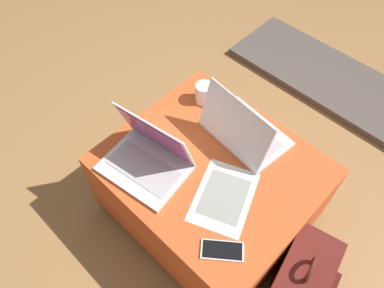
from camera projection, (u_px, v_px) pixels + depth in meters
name	position (u px, v px, depth m)	size (l,w,h in m)	color
ground_plane	(209.00, 211.00, 1.88)	(14.00, 14.00, 0.00)	#9E7042
ottoman	(210.00, 190.00, 1.70)	(0.84, 0.73, 0.43)	maroon
laptop_near	(148.00, 157.00, 1.49)	(0.37, 0.30, 0.25)	silver
laptop_far	(242.00, 130.00, 1.57)	(0.37, 0.27, 0.24)	silver
cell_phone	(222.00, 250.00, 1.31)	(0.16, 0.15, 0.01)	white
paper_sheet	(224.00, 197.00, 1.44)	(0.31, 0.35, 0.00)	white
coffee_mug	(205.00, 94.00, 1.69)	(0.12, 0.08, 0.10)	white
fireplace_hearth	(338.00, 83.00, 2.37)	(1.40, 0.50, 0.04)	#564C47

